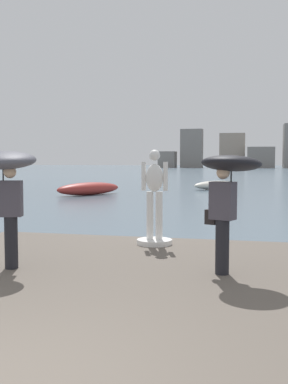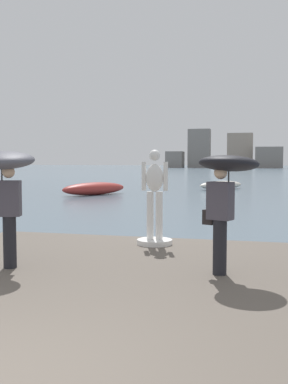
% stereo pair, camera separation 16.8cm
% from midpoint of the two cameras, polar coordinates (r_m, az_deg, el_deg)
% --- Properties ---
extents(ground_plane, '(400.00, 400.00, 0.00)m').
position_cam_midpoint_polar(ground_plane, '(43.04, 11.08, 0.85)').
color(ground_plane, slate).
extents(pier, '(7.88, 10.61, 0.40)m').
position_cam_midpoint_polar(pier, '(6.05, -9.32, -15.54)').
color(pier, '#60564C').
rests_on(pier, ground).
extents(statue_white_figure, '(0.77, 0.77, 2.05)m').
position_cam_midpoint_polar(statue_white_figure, '(9.91, 1.82, -1.74)').
color(statue_white_figure, white).
rests_on(statue_white_figure, pier).
extents(onlooker_left, '(1.37, 1.38, 2.02)m').
position_cam_midpoint_polar(onlooker_left, '(8.02, -16.53, 2.35)').
color(onlooker_left, black).
rests_on(onlooker_left, pier).
extents(onlooker_right, '(1.24, 1.25, 1.93)m').
position_cam_midpoint_polar(onlooker_right, '(7.32, 10.77, 1.26)').
color(onlooker_right, black).
rests_on(onlooker_right, pier).
extents(boat_near, '(3.68, 4.10, 0.66)m').
position_cam_midpoint_polar(boat_near, '(36.44, 9.70, 0.86)').
color(boat_near, silver).
rests_on(boat_near, ground).
extents(boat_far, '(3.66, 4.96, 0.82)m').
position_cam_midpoint_polar(boat_far, '(30.10, -6.02, 0.42)').
color(boat_far, '#9E2D28').
rests_on(boat_far, ground).
extents(distant_skyline, '(62.73, 9.82, 13.94)m').
position_cam_midpoint_polar(distant_skyline, '(152.91, 15.98, 5.03)').
color(distant_skyline, gray).
rests_on(distant_skyline, ground).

